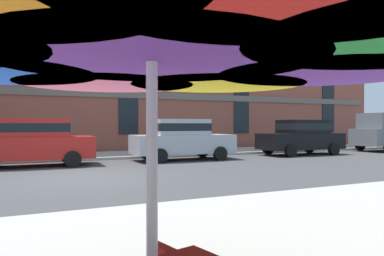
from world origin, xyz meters
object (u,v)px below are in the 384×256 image
sedan_red (33,141)px  patio_umbrella (152,23)px  sedan_silver (182,138)px  sedan_black (301,136)px

sedan_red → patio_umbrella: 12.76m
sedan_silver → sedan_black: size_ratio=1.00×
sedan_silver → patio_umbrella: size_ratio=1.16×
sedan_silver → sedan_black: (6.63, 0.00, 0.00)m
sedan_silver → sedan_red: bearing=180.0°
sedan_red → sedan_silver: same height
sedan_silver → sedan_black: same height
sedan_silver → patio_umbrella: bearing=-113.4°
patio_umbrella → sedan_silver: bearing=66.6°
patio_umbrella → sedan_red: bearing=92.0°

